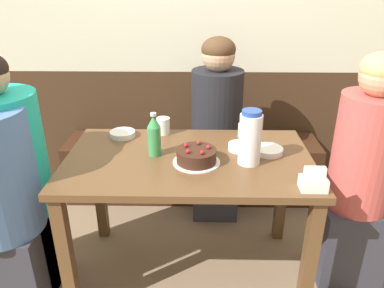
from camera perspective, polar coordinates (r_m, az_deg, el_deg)
The scene contains 16 objects.
ground_plane at distance 2.28m, azimuth -0.44°, elevation -18.56°, with size 12.00×12.00×0.00m, color #846B51.
back_wall at distance 2.73m, azimuth 0.10°, elevation 18.07°, with size 4.80×0.04×2.50m.
bench_seat at distance 2.83m, azimuth -0.00°, elevation -3.64°, with size 1.84×0.38×0.44m.
dining_table at distance 1.91m, azimuth -0.50°, elevation -4.85°, with size 1.23×0.73×0.72m.
birthday_cake at distance 1.79m, azimuth 0.68°, elevation -1.87°, with size 0.23×0.23×0.09m.
water_pitcher at distance 1.77m, azimuth 8.85°, elevation 0.93°, with size 0.11×0.11×0.27m.
soju_bottle at distance 1.85m, azimuth -5.78°, elevation 1.32°, with size 0.07×0.07×0.22m.
napkin_holder at distance 1.66m, azimuth 18.03°, elevation -5.44°, with size 0.11×0.08×0.11m.
bowl_soup_white at distance 1.95m, azimuth 7.25°, elevation -0.43°, with size 0.12×0.12×0.03m.
bowl_rice_small at distance 1.94m, azimuth 11.58°, elevation -0.97°, with size 0.15×0.15×0.03m.
bowl_side_dish at distance 2.13m, azimuth -10.54°, elevation 1.52°, with size 0.14×0.14×0.03m.
glass_water_tall at distance 2.13m, azimuth -4.40°, elevation 2.78°, with size 0.08×0.08×0.09m.
glass_tumbler_short at distance 2.11m, azimuth 7.90°, elevation 2.11°, with size 0.07×0.07×0.07m.
person_teal_shirt at distance 2.10m, azimuth 24.14°, elevation -5.10°, with size 0.34×0.31×1.25m.
person_grey_tee at distance 2.49m, azimuth 3.70°, elevation 1.58°, with size 0.33×0.34×1.22m.
person_dark_striped at distance 2.06m, azimuth -25.81°, elevation -5.27°, with size 0.37×0.37×1.25m.
Camera 1 is at (0.05, -1.66, 1.56)m, focal length 35.00 mm.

